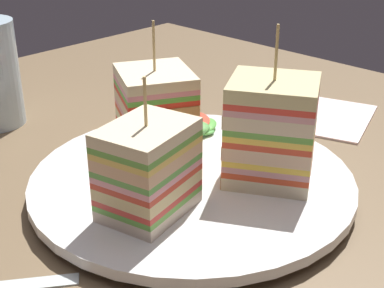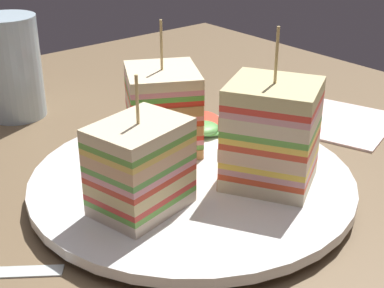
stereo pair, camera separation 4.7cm
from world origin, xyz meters
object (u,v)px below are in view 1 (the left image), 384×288
(sandwich_wedge_0, at_px, (271,131))
(sandwich_wedge_1, at_px, (156,110))
(plate, at_px, (192,182))
(sandwich_wedge_2, at_px, (148,169))
(napkin, at_px, (314,114))

(sandwich_wedge_0, relative_size, sandwich_wedge_1, 1.09)
(plate, height_order, sandwich_wedge_2, sandwich_wedge_2)
(plate, relative_size, sandwich_wedge_2, 2.57)
(sandwich_wedge_1, relative_size, napkin, 0.99)
(plate, relative_size, sandwich_wedge_0, 2.11)
(sandwich_wedge_0, xyz_separation_m, napkin, (0.07, -0.18, -0.06))
(sandwich_wedge_2, xyz_separation_m, napkin, (0.03, -0.29, -0.05))
(plate, bearing_deg, sandwich_wedge_1, -15.14)
(plate, height_order, napkin, plate)
(sandwich_wedge_0, distance_m, sandwich_wedge_2, 0.11)
(plate, bearing_deg, napkin, -85.14)
(plate, distance_m, sandwich_wedge_1, 0.08)
(sandwich_wedge_0, height_order, napkin, sandwich_wedge_0)
(sandwich_wedge_1, distance_m, sandwich_wedge_2, 0.11)
(sandwich_wedge_2, bearing_deg, sandwich_wedge_0, -30.00)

